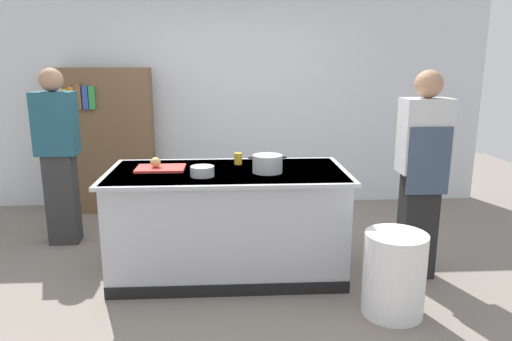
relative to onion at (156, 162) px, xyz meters
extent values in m
plane|color=slate|center=(0.59, -0.07, -0.96)|extent=(10.00, 10.00, 0.00)
cube|color=silver|center=(0.59, 2.03, 0.54)|extent=(6.40, 0.12, 3.00)
cube|color=#B7BABF|center=(0.59, -0.07, -0.51)|extent=(1.90, 0.90, 0.90)
cube|color=#B7BABF|center=(0.59, -0.07, -0.08)|extent=(1.98, 0.98, 0.03)
cube|color=black|center=(0.59, -0.52, -0.91)|extent=(1.90, 0.01, 0.10)
cube|color=red|center=(0.04, 0.00, -0.05)|extent=(0.40, 0.28, 0.02)
sphere|color=tan|center=(0.00, 0.00, 0.00)|extent=(0.09, 0.09, 0.09)
cylinder|color=#B7BABF|center=(0.92, -0.15, 0.01)|extent=(0.24, 0.24, 0.14)
cube|color=black|center=(0.78, -0.15, 0.06)|extent=(0.04, 0.02, 0.01)
cube|color=black|center=(1.06, -0.15, 0.06)|extent=(0.04, 0.02, 0.01)
cylinder|color=#B7BABF|center=(0.40, -0.25, -0.02)|extent=(0.19, 0.19, 0.08)
cylinder|color=yellow|center=(0.69, 0.17, -0.01)|extent=(0.07, 0.07, 0.10)
cylinder|color=white|center=(1.78, -0.83, -0.66)|extent=(0.44, 0.44, 0.61)
cube|color=black|center=(2.17, -0.22, -0.51)|extent=(0.28, 0.20, 0.90)
cube|color=silver|center=(2.17, -0.22, 0.24)|extent=(0.38, 0.24, 0.60)
sphere|color=#A87A5B|center=(2.17, -0.22, 0.65)|extent=(0.22, 0.22, 0.22)
cube|color=#38475B|center=(2.17, -0.35, 0.06)|extent=(0.34, 0.02, 0.54)
cube|color=#323232|center=(-1.04, 0.71, -0.51)|extent=(0.28, 0.20, 0.90)
cube|color=#215364|center=(-1.04, 0.71, 0.24)|extent=(0.38, 0.24, 0.60)
sphere|color=#A87A5B|center=(-1.04, 0.71, 0.65)|extent=(0.22, 0.22, 0.22)
cube|color=brown|center=(-0.84, 1.73, -0.11)|extent=(1.10, 0.28, 1.70)
cube|color=white|center=(-1.28, 1.57, 0.43)|extent=(0.06, 0.03, 0.29)
cube|color=yellow|center=(-1.21, 1.57, 0.40)|extent=(0.06, 0.03, 0.23)
cube|color=orange|center=(-1.14, 1.57, 0.41)|extent=(0.06, 0.03, 0.25)
cube|color=brown|center=(-1.07, 1.57, 0.43)|extent=(0.07, 0.03, 0.29)
cube|color=#3351B7|center=(-0.99, 1.57, 0.41)|extent=(0.06, 0.03, 0.26)
cube|color=green|center=(-0.92, 1.57, 0.41)|extent=(0.06, 0.03, 0.26)
camera|label=1|loc=(0.61, -3.90, 0.84)|focal=33.40mm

